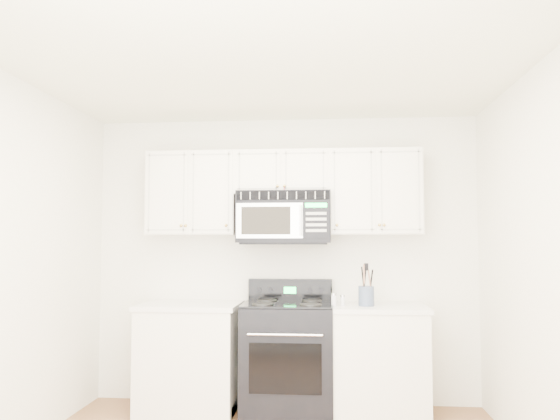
# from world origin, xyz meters

# --- Properties ---
(room) EXTENTS (3.51, 3.51, 2.61)m
(room) POSITION_xyz_m (0.00, 0.00, 1.30)
(room) COLOR brown
(room) RESTS_ON ground
(base_cabinet_left) EXTENTS (0.86, 0.65, 0.92)m
(base_cabinet_left) POSITION_xyz_m (-0.80, 1.44, 0.43)
(base_cabinet_left) COLOR silver
(base_cabinet_left) RESTS_ON ground
(base_cabinet_right) EXTENTS (0.86, 0.65, 0.92)m
(base_cabinet_right) POSITION_xyz_m (0.80, 1.44, 0.43)
(base_cabinet_right) COLOR silver
(base_cabinet_right) RESTS_ON ground
(range) EXTENTS (0.76, 0.69, 1.12)m
(range) POSITION_xyz_m (0.06, 1.43, 0.48)
(range) COLOR black
(range) RESTS_ON ground
(upper_cabinets) EXTENTS (2.44, 0.37, 0.75)m
(upper_cabinets) POSITION_xyz_m (0.00, 1.58, 1.93)
(upper_cabinets) COLOR silver
(upper_cabinets) RESTS_ON ground
(microwave) EXTENTS (0.82, 0.46, 0.45)m
(microwave) POSITION_xyz_m (0.02, 1.54, 1.68)
(microwave) COLOR black
(microwave) RESTS_ON ground
(utensil_crock) EXTENTS (0.13, 0.13, 0.35)m
(utensil_crock) POSITION_xyz_m (0.72, 1.36, 1.01)
(utensil_crock) COLOR #414F6F
(utensil_crock) RESTS_ON base_cabinet_right
(shaker_salt) EXTENTS (0.05, 0.05, 0.11)m
(shaker_salt) POSITION_xyz_m (0.45, 1.31, 0.98)
(shaker_salt) COLOR silver
(shaker_salt) RESTS_ON base_cabinet_right
(shaker_pepper) EXTENTS (0.04, 0.04, 0.09)m
(shaker_pepper) POSITION_xyz_m (0.52, 1.35, 0.97)
(shaker_pepper) COLOR silver
(shaker_pepper) RESTS_ON base_cabinet_right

